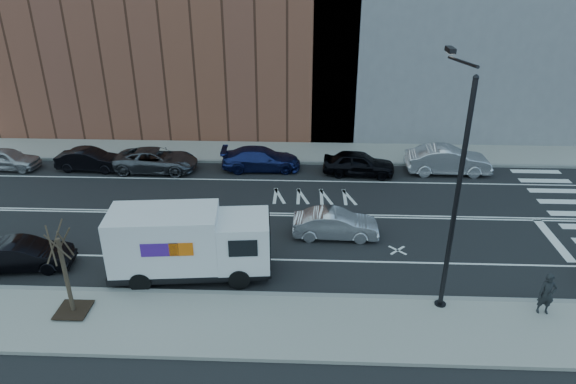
# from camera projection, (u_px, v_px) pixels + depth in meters

# --- Properties ---
(ground) EXTENTS (120.00, 120.00, 0.00)m
(ground) POSITION_uv_depth(u_px,v_px,m) (273.00, 214.00, 26.84)
(ground) COLOR black
(ground) RESTS_ON ground
(sidewalk_near) EXTENTS (44.00, 3.60, 0.15)m
(sidewalk_near) POSITION_uv_depth(u_px,v_px,m) (257.00, 325.00, 18.87)
(sidewalk_near) COLOR gray
(sidewalk_near) RESTS_ON ground
(sidewalk_far) EXTENTS (44.00, 3.60, 0.15)m
(sidewalk_far) POSITION_uv_depth(u_px,v_px,m) (281.00, 152.00, 34.73)
(sidewalk_far) COLOR gray
(sidewalk_far) RESTS_ON ground
(curb_near) EXTENTS (44.00, 0.25, 0.17)m
(curb_near) POSITION_uv_depth(u_px,v_px,m) (261.00, 295.00, 20.49)
(curb_near) COLOR gray
(curb_near) RESTS_ON ground
(curb_far) EXTENTS (44.00, 0.25, 0.17)m
(curb_far) POSITION_uv_depth(u_px,v_px,m) (280.00, 162.00, 33.11)
(curb_far) COLOR gray
(curb_far) RESTS_ON ground
(road_markings) EXTENTS (40.00, 8.60, 0.01)m
(road_markings) POSITION_uv_depth(u_px,v_px,m) (273.00, 214.00, 26.83)
(road_markings) COLOR white
(road_markings) RESTS_ON ground
(streetlight) EXTENTS (0.44, 4.02, 9.34)m
(streetlight) POSITION_uv_depth(u_px,v_px,m) (455.00, 183.00, 18.16)
(streetlight) COLOR black
(streetlight) RESTS_ON ground
(street_tree) EXTENTS (1.20, 1.20, 3.75)m
(street_tree) POSITION_uv_depth(u_px,v_px,m) (67.00, 283.00, 18.90)
(street_tree) COLOR black
(street_tree) RESTS_ON ground
(fedex_van) EXTENTS (6.82, 2.88, 3.03)m
(fedex_van) POSITION_uv_depth(u_px,v_px,m) (189.00, 243.00, 21.22)
(fedex_van) COLOR black
(fedex_van) RESTS_ON ground
(far_parked_a) EXTENTS (4.01, 1.78, 1.34)m
(far_parked_a) POSITION_uv_depth(u_px,v_px,m) (7.00, 159.00, 32.05)
(far_parked_a) COLOR #ACABB0
(far_parked_a) RESTS_ON ground
(far_parked_b) EXTENTS (4.17, 1.66, 1.35)m
(far_parked_b) POSITION_uv_depth(u_px,v_px,m) (90.00, 160.00, 31.91)
(far_parked_b) COLOR black
(far_parked_b) RESTS_ON ground
(far_parked_c) EXTENTS (5.12, 2.44, 1.41)m
(far_parked_c) POSITION_uv_depth(u_px,v_px,m) (156.00, 160.00, 31.79)
(far_parked_c) COLOR #4B4C52
(far_parked_c) RESTS_ON ground
(far_parked_d) EXTENTS (4.97, 2.21, 1.42)m
(far_parked_d) POSITION_uv_depth(u_px,v_px,m) (261.00, 159.00, 31.96)
(far_parked_d) COLOR navy
(far_parked_d) RESTS_ON ground
(far_parked_e) EXTENTS (4.47, 2.12, 1.48)m
(far_parked_e) POSITION_uv_depth(u_px,v_px,m) (359.00, 163.00, 31.23)
(far_parked_e) COLOR black
(far_parked_e) RESTS_ON ground
(far_parked_f) EXTENTS (5.08, 1.80, 1.67)m
(far_parked_f) POSITION_uv_depth(u_px,v_px,m) (448.00, 160.00, 31.42)
(far_parked_f) COLOR silver
(far_parked_f) RESTS_ON ground
(driving_sedan) EXTENTS (4.09, 1.47, 1.34)m
(driving_sedan) POSITION_uv_depth(u_px,v_px,m) (335.00, 224.00, 24.51)
(driving_sedan) COLOR silver
(driving_sedan) RESTS_ON ground
(near_parked_rear_a) EXTENTS (4.19, 1.86, 1.34)m
(near_parked_rear_a) POSITION_uv_depth(u_px,v_px,m) (24.00, 255.00, 22.08)
(near_parked_rear_a) COLOR black
(near_parked_rear_a) RESTS_ON ground
(pedestrian) EXTENTS (0.64, 0.43, 1.70)m
(pedestrian) POSITION_uv_depth(u_px,v_px,m) (547.00, 294.00, 19.05)
(pedestrian) COLOR black
(pedestrian) RESTS_ON sidewalk_near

